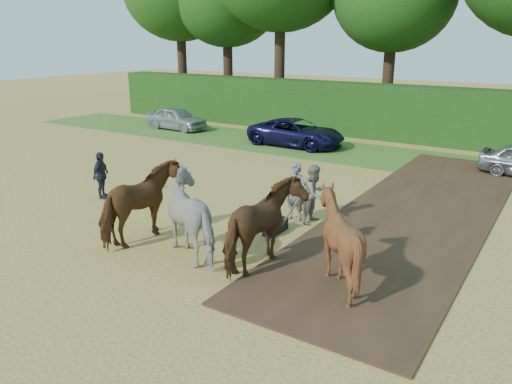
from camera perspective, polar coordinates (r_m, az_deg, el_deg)
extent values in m
plane|color=gold|center=(11.69, 1.36, -10.72)|extent=(120.00, 120.00, 0.00)
cube|color=#472D1C|center=(17.18, 18.09, -2.15)|extent=(4.50, 17.00, 0.05)
cube|color=#38601E|center=(24.07, 19.10, 3.18)|extent=(50.00, 5.00, 0.03)
cube|color=#14380F|center=(28.13, 21.71, 7.92)|extent=(46.00, 1.60, 3.00)
imported|color=#A1947E|center=(15.34, 6.70, -0.22)|extent=(0.77, 0.95, 1.82)
imported|color=#22232E|center=(18.39, -17.29, 1.82)|extent=(0.74, 1.06, 1.67)
imported|color=brown|center=(14.10, -12.87, -1.34)|extent=(1.21, 2.60, 2.19)
imported|color=#BBB3A7|center=(13.01, -6.49, -2.58)|extent=(2.19, 1.89, 2.19)
imported|color=#5A301C|center=(12.12, 0.95, -3.98)|extent=(1.21, 2.60, 2.19)
imported|color=#5C3317|center=(11.48, 9.43, -5.48)|extent=(1.79, 2.01, 2.19)
cube|color=black|center=(14.65, 2.22, -3.96)|extent=(0.38, 0.94, 0.36)
cube|color=brown|center=(14.09, 0.96, -4.06)|extent=(0.12, 1.46, 0.10)
cylinder|color=brown|center=(15.09, 2.57, -1.75)|extent=(0.22, 1.06, 0.77)
cylinder|color=brown|center=(14.89, 4.11, -2.05)|extent=(0.20, 1.06, 0.77)
imported|color=gray|center=(15.45, 4.57, 0.00)|extent=(0.67, 0.45, 1.83)
imported|color=#ACAFB3|center=(31.42, -9.07, 8.29)|extent=(4.13, 1.83, 1.38)
imported|color=#12123A|center=(26.33, 4.62, 6.77)|extent=(5.14, 2.44, 1.42)
cylinder|color=#382616|center=(40.26, -8.39, 13.46)|extent=(0.70, 0.70, 5.85)
cylinder|color=#382616|center=(38.18, -3.21, 13.08)|extent=(0.70, 0.70, 5.40)
cylinder|color=#382616|center=(34.58, 2.69, 13.58)|extent=(0.70, 0.70, 6.53)
cylinder|color=#382616|center=(33.12, 14.78, 11.71)|extent=(0.70, 0.70, 5.17)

